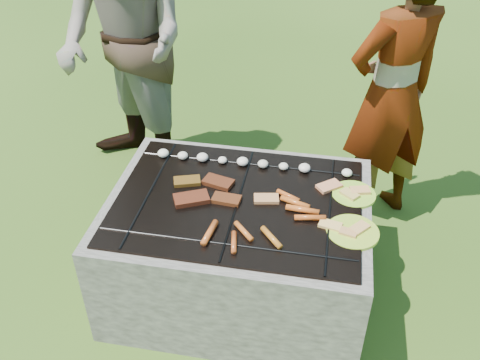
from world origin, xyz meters
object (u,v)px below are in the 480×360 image
object	(u,v)px
cook	(392,95)
bystander	(123,43)
plate_far	(354,194)
plate_near	(353,232)
fire_pit	(238,249)

from	to	relation	value
cook	bystander	distance (m)	1.65
plate_far	plate_near	bearing A→B (deg)	-90.04
plate_far	fire_pit	bearing A→B (deg)	-164.25
plate_near	bystander	size ratio (longest dim) A/B	0.13
fire_pit	bystander	bearing A→B (deg)	133.62
bystander	cook	bearing A→B (deg)	34.44
plate_far	bystander	world-z (taller)	bystander
plate_far	bystander	distance (m)	1.70
plate_near	bystander	distance (m)	1.85
plate_far	bystander	size ratio (longest dim) A/B	0.13
plate_far	plate_near	world-z (taller)	same
cook	bystander	world-z (taller)	bystander
fire_pit	cook	bearing A→B (deg)	48.36
fire_pit	bystander	distance (m)	1.48
fire_pit	cook	distance (m)	1.24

